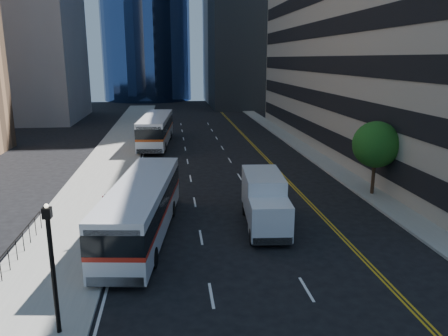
# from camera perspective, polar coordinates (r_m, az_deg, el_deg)

# --- Properties ---
(ground) EXTENTS (160.00, 160.00, 0.00)m
(ground) POSITION_cam_1_polar(r_m,az_deg,el_deg) (22.56, 6.40, -10.54)
(ground) COLOR black
(ground) RESTS_ON ground
(sidewalk_west) EXTENTS (5.00, 90.00, 0.15)m
(sidewalk_west) POSITION_cam_1_polar(r_m,az_deg,el_deg) (46.21, -13.75, 2.10)
(sidewalk_west) COLOR gray
(sidewalk_west) RESTS_ON ground
(sidewalk_east) EXTENTS (2.00, 90.00, 0.15)m
(sidewalk_east) POSITION_cam_1_polar(r_m,az_deg,el_deg) (47.94, 10.08, 2.71)
(sidewalk_east) COLOR gray
(sidewalk_east) RESTS_ON ground
(midrise_west) EXTENTS (18.00, 18.00, 35.00)m
(midrise_west) POSITION_cam_1_polar(r_m,az_deg,el_deg) (75.97, -26.10, 18.90)
(midrise_west) COLOR gray
(midrise_west) RESTS_ON ground
(street_tree) EXTENTS (3.20, 3.20, 5.10)m
(street_tree) POSITION_cam_1_polar(r_m,az_deg,el_deg) (31.72, 19.24, 2.90)
(street_tree) COLOR #332114
(street_tree) RESTS_ON sidewalk_east
(lamp_post) EXTENTS (0.28, 0.28, 4.56)m
(lamp_post) POSITION_cam_1_polar(r_m,az_deg,el_deg) (15.96, -21.51, -11.59)
(lamp_post) COLOR black
(lamp_post) RESTS_ON sidewalk_west
(bus_front) EXTENTS (4.13, 12.10, 3.06)m
(bus_front) POSITION_cam_1_polar(r_m,az_deg,el_deg) (23.70, -10.67, -5.12)
(bus_front) COLOR silver
(bus_front) RESTS_ON ground
(bus_rear) EXTENTS (3.73, 12.77, 3.25)m
(bus_rear) POSITION_cam_1_polar(r_m,az_deg,el_deg) (49.10, -8.87, 5.04)
(bus_rear) COLOR white
(bus_rear) RESTS_ON ground
(box_truck) EXTENTS (2.59, 6.32, 2.95)m
(box_truck) POSITION_cam_1_polar(r_m,az_deg,el_deg) (24.84, 5.33, -4.29)
(box_truck) COLOR silver
(box_truck) RESTS_ON ground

